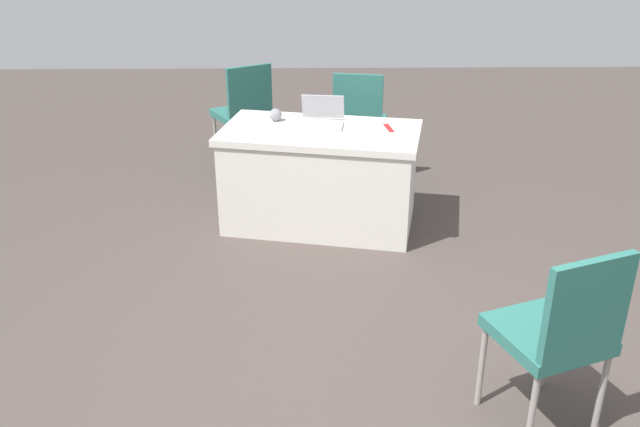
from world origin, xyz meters
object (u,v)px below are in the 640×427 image
chair_aisle (244,108)px  laptop_silver (321,120)px  yarn_ball (276,115)px  chair_tucked_left (560,329)px  scissors_red (389,128)px  table_foreground (320,177)px  chair_by_pillar (359,117)px

chair_aisle → laptop_silver: 1.35m
yarn_ball → chair_tucked_left: bearing=118.3°
scissors_red → chair_tucked_left: bearing=4.1°
chair_aisle → yarn_ball: size_ratio=10.13×
laptop_silver → yarn_ball: laptop_silver is taller
table_foreground → chair_tucked_left: bearing=113.9°
chair_tucked_left → laptop_silver: bearing=92.0°
chair_aisle → chair_by_pillar: (-1.01, 0.29, -0.00)m
chair_tucked_left → chair_aisle: (1.67, -3.53, -0.01)m
chair_by_pillar → table_foreground: bearing=-99.2°
yarn_ball → scissors_red: 0.85m
table_foreground → chair_aisle: bearing=-62.3°
chair_aisle → chair_by_pillar: 1.05m
table_foreground → chair_by_pillar: size_ratio=1.64×
laptop_silver → table_foreground: bearing=92.6°
table_foreground → yarn_ball: yarn_ball is taller
chair_tucked_left → yarn_ball: size_ratio=10.30×
chair_aisle → yarn_ball: (-0.33, 1.05, 0.25)m
yarn_ball → chair_aisle: bearing=-72.5°
table_foreground → chair_by_pillar: (-0.35, -0.97, 0.16)m
chair_aisle → yarn_ball: bearing=-102.6°
table_foreground → yarn_ball: bearing=-33.0°
chair_tucked_left → chair_by_pillar: 3.30m
chair_by_pillar → scissors_red: size_ratio=5.24×
table_foreground → chair_tucked_left: size_ratio=1.61×
laptop_silver → chair_aisle: bearing=-52.2°
laptop_silver → chair_by_pillar: bearing=-104.1°
scissors_red → chair_aisle: bearing=-145.6°
chair_tucked_left → yarn_ball: bearing=97.6°
chair_tucked_left → laptop_silver: 2.59m
chair_tucked_left → chair_aisle: 3.90m
chair_by_pillar → yarn_ball: chair_by_pillar is taller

